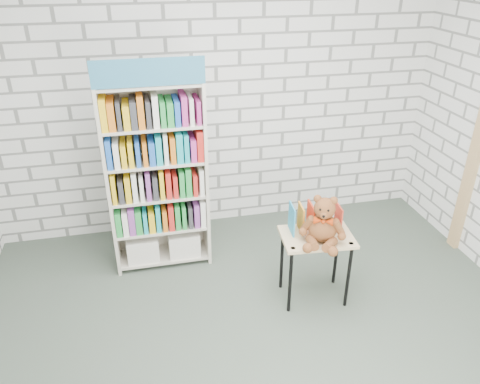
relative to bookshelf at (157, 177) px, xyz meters
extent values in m
plane|color=#404C41|center=(0.66, -1.36, -0.89)|extent=(4.50, 4.50, 0.00)
cube|color=silver|center=(0.66, 0.64, 0.51)|extent=(4.50, 0.02, 2.80)
cube|color=beige|center=(-0.42, -0.01, -0.02)|extent=(0.03, 0.34, 1.75)
cube|color=beige|center=(0.42, -0.01, -0.02)|extent=(0.03, 0.34, 1.75)
cube|color=beige|center=(0.00, 0.15, -0.02)|extent=(0.87, 0.02, 1.75)
cube|color=teal|center=(0.00, -0.17, 0.96)|extent=(0.87, 0.02, 0.21)
cube|color=beige|center=(0.00, -0.01, -0.84)|extent=(0.81, 0.32, 0.02)
cube|color=beige|center=(0.00, -0.01, -0.51)|extent=(0.81, 0.32, 0.02)
cube|color=beige|center=(0.00, -0.01, -0.18)|extent=(0.81, 0.32, 0.02)
cube|color=beige|center=(0.00, -0.01, 0.15)|extent=(0.81, 0.32, 0.02)
cube|color=beige|center=(0.00, -0.01, 0.48)|extent=(0.81, 0.32, 0.02)
cube|color=beige|center=(0.00, -0.01, 0.83)|extent=(0.81, 0.32, 0.02)
cube|color=silver|center=(-0.19, -0.01, -0.71)|extent=(0.29, 0.28, 0.23)
cube|color=silver|center=(0.19, -0.01, -0.71)|extent=(0.29, 0.28, 0.23)
cube|color=purple|center=(0.00, -0.02, -0.38)|extent=(0.81, 0.28, 0.23)
cube|color=#333338|center=(0.00, -0.02, -0.05)|extent=(0.81, 0.28, 0.23)
cube|color=red|center=(0.00, -0.02, 0.28)|extent=(0.81, 0.28, 0.23)
cube|color=yellow|center=(0.00, -0.02, 0.61)|extent=(0.81, 0.28, 0.23)
cube|color=tan|center=(1.21, -0.83, -0.28)|extent=(0.61, 0.45, 0.03)
cylinder|color=black|center=(0.95, -0.97, -0.60)|extent=(0.03, 0.03, 0.60)
cylinder|color=black|center=(0.98, -0.66, -0.60)|extent=(0.03, 0.03, 0.60)
cylinder|color=black|center=(1.44, -1.01, -0.60)|extent=(0.03, 0.03, 0.60)
cylinder|color=black|center=(1.46, -0.70, -0.60)|extent=(0.03, 0.03, 0.60)
cylinder|color=black|center=(0.96, -0.96, -0.27)|extent=(0.04, 0.04, 0.01)
cylinder|color=black|center=(1.43, -1.00, -0.27)|extent=(0.04, 0.04, 0.01)
cube|color=teal|center=(1.02, -0.72, -0.15)|extent=(0.03, 0.18, 0.24)
cube|color=orange|center=(1.10, -0.73, -0.15)|extent=(0.03, 0.18, 0.24)
cube|color=red|center=(1.18, -0.73, -0.15)|extent=(0.03, 0.18, 0.24)
cube|color=black|center=(1.25, -0.74, -0.15)|extent=(0.03, 0.18, 0.24)
cube|color=white|center=(1.33, -0.75, -0.15)|extent=(0.03, 0.18, 0.24)
cube|color=#BB3321|center=(1.41, -0.75, -0.15)|extent=(0.03, 0.18, 0.24)
ellipsoid|color=brown|center=(1.22, -0.90, -0.15)|extent=(0.23, 0.20, 0.23)
sphere|color=brown|center=(1.22, -0.91, 0.03)|extent=(0.17, 0.17, 0.17)
sphere|color=brown|center=(1.17, -0.87, 0.09)|extent=(0.06, 0.06, 0.06)
sphere|color=brown|center=(1.28, -0.92, 0.09)|extent=(0.06, 0.06, 0.06)
sphere|color=brown|center=(1.19, -0.97, 0.00)|extent=(0.07, 0.07, 0.07)
sphere|color=black|center=(1.16, -0.96, 0.05)|extent=(0.02, 0.02, 0.02)
sphere|color=black|center=(1.21, -0.98, 0.05)|extent=(0.02, 0.02, 0.02)
sphere|color=black|center=(1.17, -1.00, 0.01)|extent=(0.02, 0.02, 0.02)
cylinder|color=brown|center=(1.10, -0.87, -0.12)|extent=(0.11, 0.13, 0.17)
cylinder|color=brown|center=(1.32, -0.98, -0.12)|extent=(0.14, 0.08, 0.17)
sphere|color=brown|center=(1.07, -0.87, -0.19)|extent=(0.07, 0.07, 0.07)
sphere|color=brown|center=(1.34, -1.00, -0.19)|extent=(0.07, 0.07, 0.07)
cylinder|color=brown|center=(1.11, -0.98, -0.23)|extent=(0.10, 0.18, 0.09)
cylinder|color=brown|center=(1.23, -1.04, -0.23)|extent=(0.17, 0.18, 0.09)
sphere|color=brown|center=(1.05, -1.04, -0.23)|extent=(0.08, 0.08, 0.08)
sphere|color=brown|center=(1.22, -1.12, -0.23)|extent=(0.08, 0.08, 0.08)
cone|color=#B3320B|center=(1.15, -0.95, -0.05)|extent=(0.09, 0.09, 0.06)
cone|color=#B3320B|center=(1.22, -0.98, -0.05)|extent=(0.09, 0.09, 0.06)
sphere|color=#B3320B|center=(1.19, -0.97, -0.05)|extent=(0.04, 0.04, 0.04)
cube|color=tan|center=(2.89, -0.41, 0.16)|extent=(0.05, 0.12, 2.10)
camera|label=1|loc=(-0.11, -3.81, 1.79)|focal=35.00mm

